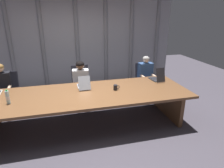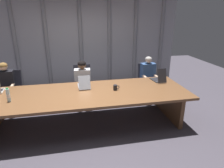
# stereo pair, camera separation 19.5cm
# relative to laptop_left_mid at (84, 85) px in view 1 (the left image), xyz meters

# --- Properties ---
(ground_plane) EXTENTS (12.16, 12.16, 0.00)m
(ground_plane) POSITION_rel_laptop_left_mid_xyz_m (0.01, -0.33, -0.78)
(ground_plane) COLOR #47424C
(conference_table) EXTENTS (4.19, 1.38, 0.72)m
(conference_table) POSITION_rel_laptop_left_mid_xyz_m (0.01, -0.33, -0.19)
(conference_table) COLOR brown
(conference_table) RESTS_ON ground_plane
(curtain_backdrop) EXTENTS (6.08, 0.17, 3.09)m
(curtain_backdrop) POSITION_rel_laptop_left_mid_xyz_m (0.01, 2.03, 0.77)
(curtain_backdrop) COLOR #9999A0
(curtain_backdrop) RESTS_ON ground_plane
(laptop_left_mid) EXTENTS (0.26, 0.44, 0.29)m
(laptop_left_mid) POSITION_rel_laptop_left_mid_xyz_m (0.00, 0.00, 0.00)
(laptop_left_mid) COLOR #A8ADB7
(laptop_left_mid) RESTS_ON conference_table
(laptop_center) EXTENTS (0.25, 0.45, 0.33)m
(laptop_center) POSITION_rel_laptop_left_mid_xyz_m (1.73, 0.03, 0.01)
(laptop_center) COLOR #2D2D33
(laptop_center) RESTS_ON conference_table
(office_chair_left_end) EXTENTS (0.60, 0.61, 0.93)m
(office_chair_left_end) POSITION_rel_laptop_left_mid_xyz_m (-1.71, 0.81, -0.43)
(office_chair_left_end) COLOR #2D2D38
(office_chair_left_end) RESTS_ON ground_plane
(office_chair_left_mid) EXTENTS (0.60, 0.60, 0.97)m
(office_chair_left_mid) POSITION_rel_laptop_left_mid_xyz_m (0.03, 0.81, -0.42)
(office_chair_left_mid) COLOR #2D2D38
(office_chair_left_mid) RESTS_ON ground_plane
(office_chair_center) EXTENTS (0.60, 0.60, 0.92)m
(office_chair_center) POSITION_rel_laptop_left_mid_xyz_m (1.77, 0.81, -0.44)
(office_chair_center) COLOR #2D2D38
(office_chair_center) RESTS_ON ground_plane
(person_left_end) EXTENTS (0.42, 0.57, 1.17)m
(person_left_end) POSITION_rel_laptop_left_mid_xyz_m (-1.75, 0.66, -0.12)
(person_left_end) COLOR black
(person_left_end) RESTS_ON ground_plane
(person_left_mid) EXTENTS (0.43, 0.57, 1.13)m
(person_left_mid) POSITION_rel_laptop_left_mid_xyz_m (0.01, 0.65, -0.13)
(person_left_mid) COLOR silver
(person_left_mid) RESTS_ON ground_plane
(person_center) EXTENTS (0.38, 0.55, 1.16)m
(person_center) POSITION_rel_laptop_left_mid_xyz_m (1.74, 0.65, -0.13)
(person_center) COLOR #335184
(person_center) RESTS_ON ground_plane
(water_bottle_primary) EXTENTS (0.06, 0.06, 0.26)m
(water_bottle_primary) POSITION_rel_laptop_left_mid_xyz_m (-1.38, -0.45, 0.06)
(water_bottle_primary) COLOR silver
(water_bottle_primary) RESTS_ON conference_table
(coffee_mug_near) EXTENTS (0.13, 0.08, 0.11)m
(coffee_mug_near) POSITION_rel_laptop_left_mid_xyz_m (0.63, -0.30, -0.00)
(coffee_mug_near) COLOR black
(coffee_mug_near) RESTS_ON conference_table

